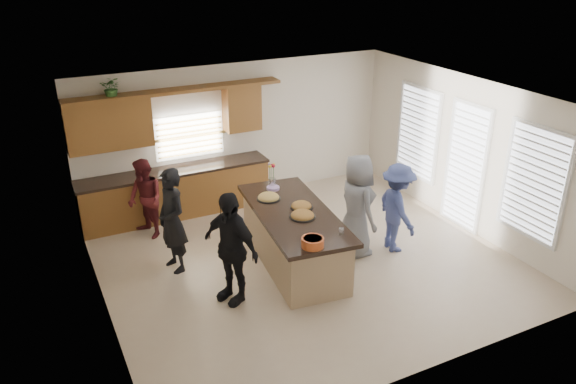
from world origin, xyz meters
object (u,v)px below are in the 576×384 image
island (294,239)px  salad_bowl (313,242)px  woman_left_back (172,221)px  woman_right_front (357,205)px  woman_right_back (397,208)px  woman_left_mid (145,199)px  woman_left_front (230,248)px

island → salad_bowl: 1.31m
woman_left_back → woman_right_front: bearing=61.3°
woman_left_back → woman_right_back: (3.59, -1.07, -0.08)m
salad_bowl → woman_left_back: 2.40m
island → salad_bowl: salad_bowl is taller
salad_bowl → woman_right_front: size_ratio=0.18×
woman_right_back → woman_left_mid: bearing=65.2°
salad_bowl → woman_left_back: woman_left_back is taller
woman_right_front → woman_left_back: bearing=75.2°
woman_left_front → woman_right_back: 3.08m
salad_bowl → woman_right_back: (2.07, 0.78, -0.24)m
island → woman_left_front: (-1.29, -0.52, 0.42)m
woman_left_mid → woman_right_back: bearing=39.8°
salad_bowl → woman_left_back: size_ratio=0.19×
woman_left_mid → woman_left_front: size_ratio=0.84×
woman_left_back → woman_right_front: size_ratio=0.98×
woman_left_mid → woman_right_back: (3.72, -2.39, 0.05)m
woman_right_back → woman_right_front: 0.72m
island → woman_left_mid: bearing=140.4°
salad_bowl → woman_right_front: (1.39, 0.98, -0.14)m
salad_bowl → woman_right_front: woman_right_front is taller
woman_left_front → woman_left_mid: bearing=169.8°
woman_right_back → salad_bowl: bearing=118.6°
island → woman_left_mid: 2.81m
island → woman_left_back: (-1.81, 0.70, 0.42)m
woman_left_mid → woman_left_front: bearing=-3.4°
island → woman_right_front: bearing=-1.4°
island → woman_left_mid: woman_left_mid is taller
island → woman_left_front: 1.45m
woman_left_back → salad_bowl: bearing=27.4°
woman_left_back → woman_left_front: (0.51, -1.22, 0.00)m
salad_bowl → woman_right_front: 1.70m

